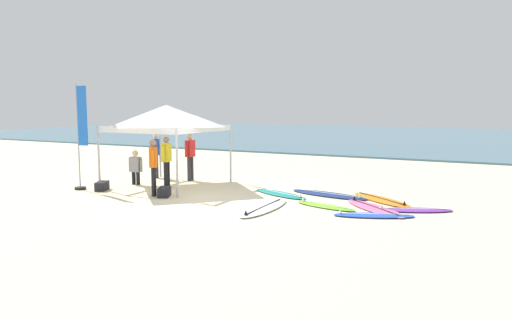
# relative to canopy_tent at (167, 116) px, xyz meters

# --- Properties ---
(ground_plane) EXTENTS (80.00, 80.00, 0.00)m
(ground_plane) POSITION_rel_canopy_tent_xyz_m (2.35, -1.24, -2.39)
(ground_plane) COLOR beige
(sea) EXTENTS (80.00, 36.00, 0.10)m
(sea) POSITION_rel_canopy_tent_xyz_m (2.35, 29.47, -2.34)
(sea) COLOR teal
(sea) RESTS_ON ground
(canopy_tent) EXTENTS (3.26, 3.26, 2.75)m
(canopy_tent) POSITION_rel_canopy_tent_xyz_m (0.00, 0.00, 0.00)
(canopy_tent) COLOR #B7B7BC
(canopy_tent) RESTS_ON ground
(surfboard_blue) EXTENTS (2.04, 1.25, 0.19)m
(surfboard_blue) POSITION_rel_canopy_tent_xyz_m (7.33, -1.34, -2.35)
(surfboard_blue) COLOR blue
(surfboard_blue) RESTS_ON ground
(surfboard_orange) EXTENTS (2.25, 1.99, 0.19)m
(surfboard_orange) POSITION_rel_canopy_tent_xyz_m (7.07, 0.72, -2.35)
(surfboard_orange) COLOR orange
(surfboard_orange) RESTS_ON ground
(surfboard_lime) EXTENTS (1.91, 0.98, 0.19)m
(surfboard_lime) POSITION_rel_canopy_tent_xyz_m (5.91, -0.83, -2.35)
(surfboard_lime) COLOR #7AD12D
(surfboard_lime) RESTS_ON ground
(surfboard_teal) EXTENTS (2.20, 1.40, 0.19)m
(surfboard_teal) POSITION_rel_canopy_tent_xyz_m (4.12, 0.20, -2.35)
(surfboard_teal) COLOR #19847F
(surfboard_teal) RESTS_ON ground
(surfboard_navy) EXTENTS (2.66, 1.22, 0.19)m
(surfboard_navy) POSITION_rel_canopy_tent_xyz_m (5.47, 0.79, -2.35)
(surfboard_navy) COLOR navy
(surfboard_navy) RESTS_ON ground
(surfboard_white) EXTENTS (0.75, 2.57, 0.19)m
(surfboard_white) POSITION_rel_canopy_tent_xyz_m (4.55, -1.81, -2.35)
(surfboard_white) COLOR white
(surfboard_white) RESTS_ON ground
(surfboard_purple) EXTENTS (2.06, 1.32, 0.19)m
(surfboard_purple) POSITION_rel_canopy_tent_xyz_m (8.11, -0.26, -2.35)
(surfboard_purple) COLOR purple
(surfboard_purple) RESTS_ON ground
(surfboard_pink) EXTENTS (2.20, 2.10, 0.19)m
(surfboard_pink) POSITION_rel_canopy_tent_xyz_m (7.16, -0.50, -2.35)
(surfboard_pink) COLOR pink
(surfboard_pink) RESTS_ON ground
(person_yellow) EXTENTS (0.30, 0.54, 1.71)m
(person_yellow) POSITION_rel_canopy_tent_xyz_m (0.23, -0.35, -1.40)
(person_yellow) COLOR black
(person_yellow) RESTS_ON ground
(person_orange) EXTENTS (0.38, 0.47, 1.71)m
(person_orange) POSITION_rel_canopy_tent_xyz_m (0.76, -1.67, -1.40)
(person_orange) COLOR black
(person_orange) RESTS_ON ground
(person_red) EXTENTS (0.23, 0.55, 1.71)m
(person_red) POSITION_rel_canopy_tent_xyz_m (0.08, 1.22, -1.40)
(person_red) COLOR #2D2D33
(person_red) RESTS_ON ground
(person_blue) EXTENTS (0.41, 0.42, 1.71)m
(person_blue) POSITION_rel_canopy_tent_xyz_m (-1.47, 1.20, -1.40)
(person_blue) COLOR #2D2D33
(person_blue) RESTS_ON ground
(person_grey) EXTENTS (0.55, 0.26, 1.20)m
(person_grey) POSITION_rel_canopy_tent_xyz_m (-1.11, -0.35, -1.73)
(person_grey) COLOR black
(person_grey) RESTS_ON ground
(banner_flag) EXTENTS (0.60, 0.36, 3.40)m
(banner_flag) POSITION_rel_canopy_tent_xyz_m (-1.97, -1.91, -0.81)
(banner_flag) COLOR #99999E
(banner_flag) RESTS_ON ground
(gear_bag_near_tent) EXTENTS (0.56, 0.68, 0.28)m
(gear_bag_near_tent) POSITION_rel_canopy_tent_xyz_m (1.12, -1.63, -2.25)
(gear_bag_near_tent) COLOR #232328
(gear_bag_near_tent) RESTS_ON ground
(gear_bag_by_pole) EXTENTS (0.57, 0.68, 0.28)m
(gear_bag_by_pole) POSITION_rel_canopy_tent_xyz_m (-1.34, -1.69, -2.25)
(gear_bag_by_pole) COLOR #232328
(gear_bag_by_pole) RESTS_ON ground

